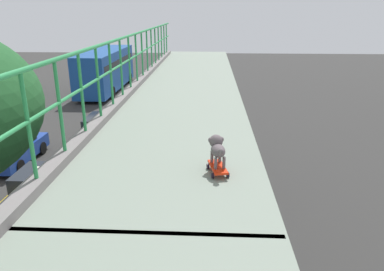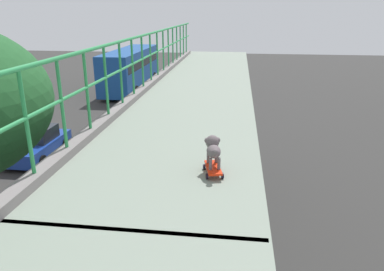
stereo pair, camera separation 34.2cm
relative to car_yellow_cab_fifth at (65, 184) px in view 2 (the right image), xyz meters
The scene contains 6 objects.
car_yellow_cab_fifth is the anchor object (origin of this frame).
car_blue_sixth 5.28m from the car_yellow_cab_fifth, 130.04° to the left, with size 1.93×3.93×1.52m.
car_green_seventh 7.64m from the car_yellow_cab_fifth, 91.38° to the left, with size 1.79×4.32×1.36m.
city_bus 20.80m from the car_yellow_cab_fifth, 99.33° to the left, with size 2.75×10.83×3.56m.
toy_skateboard 10.79m from the car_yellow_cab_fifth, 51.92° to the right, with size 0.27×0.43×0.09m.
small_dog 10.83m from the car_yellow_cab_fifth, 51.72° to the right, with size 0.22×0.40×0.34m.
Camera 2 is at (1.92, -2.17, 6.98)m, focal length 33.87 mm.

